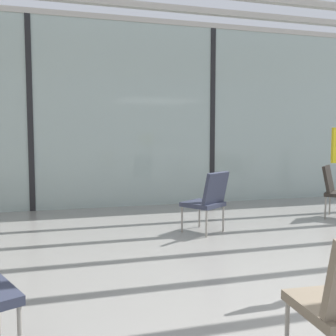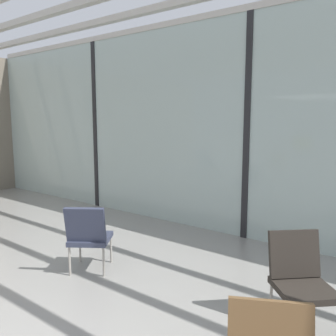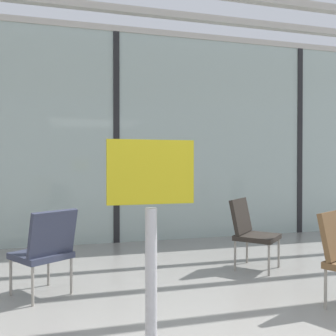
% 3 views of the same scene
% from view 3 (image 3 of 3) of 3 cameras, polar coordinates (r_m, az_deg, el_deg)
% --- Properties ---
extents(glass_curtain_wall, '(14.00, 0.08, 3.51)m').
position_cam_3_polar(glass_curtain_wall, '(6.33, -7.92, 4.62)').
color(glass_curtain_wall, '#A3B7B2').
rests_on(glass_curtain_wall, ground).
extents(window_mullion_1, '(0.10, 0.12, 3.51)m').
position_cam_3_polar(window_mullion_1, '(6.33, -7.92, 4.62)').
color(window_mullion_1, black).
rests_on(window_mullion_1, ground).
extents(window_mullion_2, '(0.10, 0.12, 3.51)m').
position_cam_3_polar(window_mullion_2, '(7.62, 19.25, 3.92)').
color(window_mullion_2, black).
rests_on(window_mullion_2, ground).
extents(parked_airplane, '(10.66, 3.86, 3.86)m').
position_cam_3_polar(parked_airplane, '(10.95, -5.62, 3.90)').
color(parked_airplane, silver).
rests_on(parked_airplane, ground).
extents(lounge_chair_4, '(0.69, 0.70, 0.87)m').
position_cam_3_polar(lounge_chair_4, '(3.96, -18.11, -11.39)').
color(lounge_chair_4, '#33384C').
rests_on(lounge_chair_4, ground).
extents(lounge_chair_5, '(0.71, 0.71, 0.87)m').
position_cam_3_polar(lounge_chair_5, '(4.89, 12.45, -9.05)').
color(lounge_chair_5, '#28231E').
rests_on(lounge_chair_5, ground).
extents(info_sign, '(0.44, 0.32, 1.44)m').
position_cam_3_polar(info_sign, '(1.97, -2.59, -18.40)').
color(info_sign, '#333333').
rests_on(info_sign, ground).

